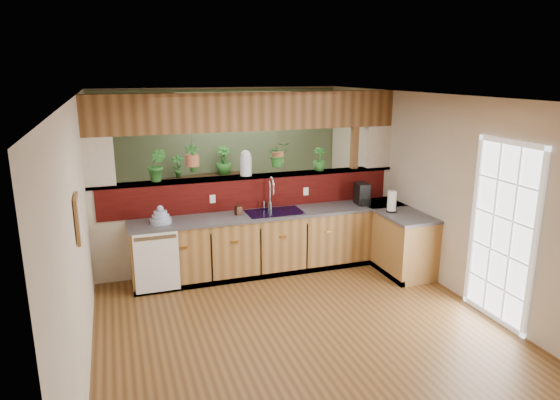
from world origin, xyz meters
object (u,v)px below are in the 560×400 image
object	(u,v)px
dish_stack	(161,218)
shelving_console	(209,203)
paper_towel	(392,202)
faucet	(271,192)
coffee_maker	(362,195)
soap_dispenser	(238,208)
glass_jar	(246,163)

from	to	relation	value
dish_stack	shelving_console	size ratio (longest dim) A/B	0.18
paper_towel	shelving_console	world-z (taller)	paper_towel
faucet	coffee_maker	size ratio (longest dim) A/B	1.52
soap_dispenser	paper_towel	distance (m)	2.23
faucet	shelving_console	size ratio (longest dim) A/B	0.31
faucet	paper_towel	xyz separation A→B (m)	(1.63, -0.68, -0.12)
soap_dispenser	glass_jar	world-z (taller)	glass_jar
coffee_maker	shelving_console	world-z (taller)	coffee_maker
coffee_maker	soap_dispenser	bearing A→B (deg)	-173.69
paper_towel	faucet	bearing A→B (deg)	157.25
paper_towel	soap_dispenser	bearing A→B (deg)	165.34
paper_towel	shelving_console	distance (m)	3.59
soap_dispenser	paper_towel	world-z (taller)	paper_towel
dish_stack	coffee_maker	distance (m)	3.04
shelving_console	paper_towel	bearing A→B (deg)	-70.90
paper_towel	dish_stack	bearing A→B (deg)	171.17
dish_stack	coffee_maker	size ratio (longest dim) A/B	0.87
dish_stack	paper_towel	distance (m)	3.28
paper_towel	shelving_console	xyz separation A→B (m)	(-2.17, 2.81, -0.55)
faucet	paper_towel	bearing A→B (deg)	-22.75
soap_dispenser	faucet	bearing A→B (deg)	12.98
paper_towel	glass_jar	world-z (taller)	glass_jar
shelving_console	coffee_maker	bearing A→B (deg)	-68.04
dish_stack	paper_towel	world-z (taller)	paper_towel
faucet	shelving_console	xyz separation A→B (m)	(-0.54, 2.12, -0.67)
faucet	glass_jar	bearing A→B (deg)	144.33
paper_towel	glass_jar	distance (m)	2.21
soap_dispenser	paper_towel	size ratio (longest dim) A/B	0.57
paper_towel	glass_jar	size ratio (longest dim) A/B	0.87
coffee_maker	paper_towel	xyz separation A→B (m)	(0.21, -0.52, -0.00)
faucet	dish_stack	distance (m)	1.63
coffee_maker	shelving_console	distance (m)	3.07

